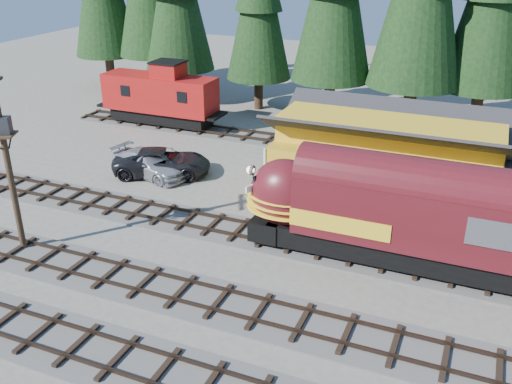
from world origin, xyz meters
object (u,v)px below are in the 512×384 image
at_px(utility_pole, 6,152).
at_px(pickup_truck_a, 162,162).
at_px(depot, 386,153).
at_px(locomotive, 394,217).
at_px(pickup_truck_b, 150,164).
at_px(caboose, 161,96).

relative_size(utility_pole, pickup_truck_a, 1.44).
height_order(depot, locomotive, depot).
xyz_separation_m(depot, pickup_truck_b, (-14.29, -1.78, -2.17)).
bearing_deg(depot, caboose, 158.50).
distance_m(utility_pole, pickup_truck_a, 11.57).
bearing_deg(pickup_truck_b, caboose, 40.31).
bearing_deg(pickup_truck_a, depot, -105.44).
bearing_deg(caboose, utility_pole, -78.08).
distance_m(utility_pole, pickup_truck_b, 11.13).
height_order(pickup_truck_a, pickup_truck_b, pickup_truck_a).
height_order(locomotive, utility_pole, utility_pole).
height_order(caboose, utility_pole, utility_pole).
distance_m(depot, locomotive, 6.73).
height_order(caboose, pickup_truck_b, caboose).
distance_m(locomotive, pickup_truck_b, 16.70).
relative_size(locomotive, utility_pole, 1.69).
distance_m(locomotive, utility_pole, 17.67).
height_order(locomotive, caboose, caboose).
xyz_separation_m(locomotive, pickup_truck_b, (-15.95, 4.72, -1.57)).
relative_size(depot, pickup_truck_b, 2.35).
distance_m(depot, caboose, 20.47).
bearing_deg(locomotive, depot, 104.29).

